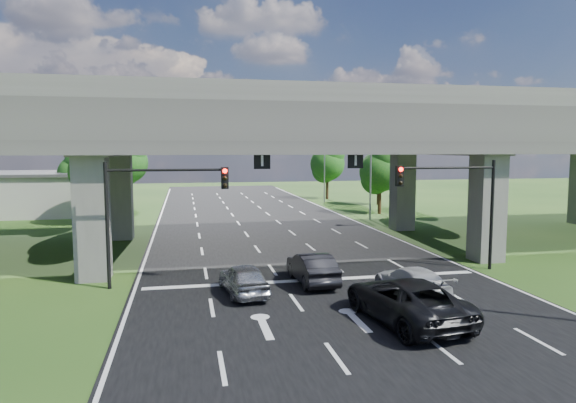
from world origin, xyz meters
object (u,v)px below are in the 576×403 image
object	(u,v)px
car_silver	(244,279)
signal_right	(456,194)
car_dark	(312,268)
car_white	(411,282)
car_trailing	(406,300)
streetlight_beyond	(321,155)
streetlight_far	(367,157)
signal_left	(154,200)

from	to	relation	value
car_silver	signal_right	bearing A→B (deg)	-176.51
car_silver	car_dark	xyz separation A→B (m)	(3.53, 1.29, 0.04)
car_white	car_trailing	distance (m)	3.45
streetlight_beyond	car_white	size ratio (longest dim) A/B	2.17
streetlight_far	signal_right	bearing A→B (deg)	-96.47
car_dark	car_trailing	distance (m)	6.56
streetlight_beyond	car_trailing	bearing A→B (deg)	-100.89
car_dark	streetlight_beyond	bearing A→B (deg)	-107.95
streetlight_far	streetlight_beyond	bearing A→B (deg)	90.00
streetlight_far	car_trailing	xyz separation A→B (m)	(-8.31, -27.21, -4.98)
streetlight_beyond	car_dark	size ratio (longest dim) A/B	2.21
signal_right	car_dark	distance (m)	8.90
car_trailing	signal_left	bearing A→B (deg)	-44.10
car_dark	car_silver	bearing A→B (deg)	17.95
signal_left	streetlight_far	size ratio (longest dim) A/B	0.60
car_white	streetlight_far	bearing A→B (deg)	-110.13
streetlight_far	car_dark	distance (m)	23.99
signal_left	car_dark	xyz separation A→B (m)	(7.48, -0.94, -3.41)
signal_right	car_white	size ratio (longest dim) A/B	1.30
signal_left	car_silver	bearing A→B (deg)	-29.50
car_silver	car_white	distance (m)	7.53
signal_left	streetlight_far	world-z (taller)	streetlight_far
car_trailing	streetlight_beyond	bearing A→B (deg)	-108.33
signal_right	streetlight_beyond	size ratio (longest dim) A/B	0.60
signal_right	car_trailing	xyz separation A→B (m)	(-6.04, -7.15, -3.32)
car_dark	car_trailing	bearing A→B (deg)	106.68
car_white	signal_right	bearing A→B (deg)	-141.56
streetlight_far	car_trailing	distance (m)	28.88
streetlight_far	streetlight_beyond	size ratio (longest dim) A/B	1.00
streetlight_beyond	signal_left	bearing A→B (deg)	-116.43
signal_right	car_silver	xyz separation A→B (m)	(-11.69, -2.24, -3.45)
car_silver	car_trailing	distance (m)	7.49
streetlight_beyond	streetlight_far	bearing A→B (deg)	-90.00
streetlight_beyond	car_trailing	size ratio (longest dim) A/B	1.66
car_silver	car_dark	world-z (taller)	car_dark
streetlight_far	car_silver	size ratio (longest dim) A/B	2.40
streetlight_far	car_trailing	size ratio (longest dim) A/B	1.66
car_white	streetlight_beyond	bearing A→B (deg)	-104.13
signal_left	streetlight_beyond	size ratio (longest dim) A/B	0.60
signal_left	car_dark	bearing A→B (deg)	-7.18
signal_right	streetlight_beyond	world-z (taller)	streetlight_beyond
car_silver	car_white	bearing A→B (deg)	158.15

